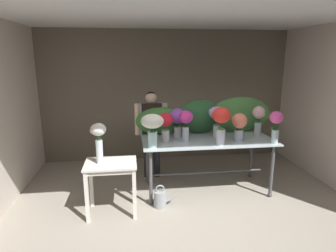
# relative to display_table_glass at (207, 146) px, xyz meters

# --- Properties ---
(ground_plane) EXTENTS (7.20, 7.20, 0.00)m
(ground_plane) POSITION_rel_display_table_glass_xyz_m (-0.44, 0.08, -0.75)
(ground_plane) COLOR #9E9384
(wall_back) EXTENTS (5.21, 0.12, 2.67)m
(wall_back) POSITION_rel_display_table_glass_xyz_m (-0.44, 1.72, 0.59)
(wall_back) COLOR #706656
(wall_back) RESTS_ON ground
(wall_left) EXTENTS (0.12, 3.39, 2.67)m
(wall_left) POSITION_rel_display_table_glass_xyz_m (-3.04, 0.08, 0.59)
(wall_left) COLOR beige
(wall_left) RESTS_ON ground
(wall_right) EXTENTS (0.12, 3.39, 2.67)m
(wall_right) POSITION_rel_display_table_glass_xyz_m (2.17, 0.08, 0.59)
(wall_right) COLOR beige
(wall_right) RESTS_ON ground
(ceiling_slab) EXTENTS (5.33, 3.39, 0.12)m
(ceiling_slab) POSITION_rel_display_table_glass_xyz_m (-0.44, 0.08, 1.98)
(ceiling_slab) COLOR silver
(ceiling_slab) RESTS_ON wall_back
(display_table_glass) EXTENTS (2.06, 0.98, 0.87)m
(display_table_glass) POSITION_rel_display_table_glass_xyz_m (0.00, 0.00, 0.00)
(display_table_glass) COLOR silver
(display_table_glass) RESTS_ON ground
(side_table_white) EXTENTS (0.70, 0.52, 0.74)m
(side_table_white) POSITION_rel_display_table_glass_xyz_m (-1.48, -0.53, -0.12)
(side_table_white) COLOR silver
(side_table_white) RESTS_ON ground
(florist) EXTENTS (0.59, 0.24, 1.55)m
(florist) POSITION_rel_display_table_glass_xyz_m (-0.83, 0.64, 0.20)
(florist) COLOR #232328
(florist) RESTS_ON ground
(foliage_backdrop) EXTENTS (2.33, 0.30, 0.61)m
(foliage_backdrop) POSITION_rel_display_table_glass_xyz_m (0.07, 0.37, 0.40)
(foliage_backdrop) COLOR #387033
(foliage_backdrop) RESTS_ON display_table_glass
(vase_ivory_tulips) EXTENTS (0.32, 0.32, 0.49)m
(vase_ivory_tulips) POSITION_rel_display_table_glass_xyz_m (-0.89, -0.34, 0.44)
(vase_ivory_tulips) COLOR silver
(vase_ivory_tulips) RESTS_ON display_table_glass
(vase_magenta_stock) EXTENTS (0.21, 0.21, 0.48)m
(vase_magenta_stock) POSITION_rel_display_table_glass_xyz_m (-0.37, -0.10, 0.43)
(vase_magenta_stock) COLOR silver
(vase_magenta_stock) RESTS_ON display_table_glass
(vase_violet_lilies) EXTENTS (0.25, 0.24, 0.47)m
(vase_violet_lilies) POSITION_rel_display_table_glass_xyz_m (-0.45, 0.16, 0.42)
(vase_violet_lilies) COLOR silver
(vase_violet_lilies) RESTS_ON display_table_glass
(vase_coral_anemones) EXTENTS (0.23, 0.23, 0.43)m
(vase_coral_anemones) POSITION_rel_display_table_glass_xyz_m (0.45, -0.17, 0.38)
(vase_coral_anemones) COLOR silver
(vase_coral_anemones) RESTS_ON display_table_glass
(vase_scarlet_dahlias) EXTENTS (0.29, 0.27, 0.56)m
(vase_scarlet_dahlias) POSITION_rel_display_table_glass_xyz_m (0.12, -0.32, 0.48)
(vase_scarlet_dahlias) COLOR silver
(vase_scarlet_dahlias) RESTS_ON display_table_glass
(vase_crimson_carnations) EXTENTS (0.23, 0.22, 0.45)m
(vase_crimson_carnations) POSITION_rel_display_table_glass_xyz_m (-0.68, -0.09, 0.41)
(vase_crimson_carnations) COLOR silver
(vase_crimson_carnations) RESTS_ON display_table_glass
(vase_lilac_freesia) EXTENTS (0.28, 0.27, 0.50)m
(vase_lilac_freesia) POSITION_rel_display_table_glass_xyz_m (0.17, 0.07, 0.46)
(vase_lilac_freesia) COLOR silver
(vase_lilac_freesia) RESTS_ON display_table_glass
(vase_blush_snapdragons) EXTENTS (0.20, 0.20, 0.48)m
(vase_blush_snapdragons) POSITION_rel_display_table_glass_xyz_m (0.88, 0.11, 0.42)
(vase_blush_snapdragons) COLOR silver
(vase_blush_snapdragons) RESTS_ON display_table_glass
(vase_fuchsia_ranunculus) EXTENTS (0.20, 0.20, 0.49)m
(vase_fuchsia_ranunculus) POSITION_rel_display_table_glass_xyz_m (0.94, -0.38, 0.43)
(vase_fuchsia_ranunculus) COLOR silver
(vase_fuchsia_ranunculus) RESTS_ON display_table_glass
(vase_white_roses_tall) EXTENTS (0.21, 0.21, 0.55)m
(vase_white_roses_tall) POSITION_rel_display_table_glass_xyz_m (-1.63, -0.53, 0.35)
(vase_white_roses_tall) COLOR silver
(vase_white_roses_tall) RESTS_ON side_table_white
(watering_can) EXTENTS (0.35, 0.18, 0.34)m
(watering_can) POSITION_rel_display_table_glass_xyz_m (-0.80, -0.48, -0.62)
(watering_can) COLOR #999EA3
(watering_can) RESTS_ON ground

